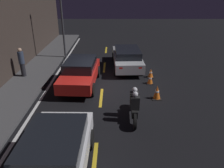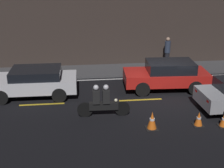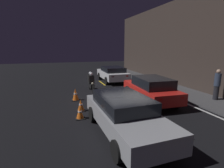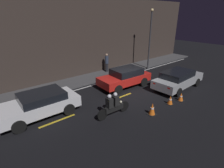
# 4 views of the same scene
# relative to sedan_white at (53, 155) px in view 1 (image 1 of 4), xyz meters

# --- Properties ---
(ground_plane) EXTENTS (56.00, 56.00, 0.00)m
(ground_plane) POSITION_rel_sedan_white_xyz_m (5.95, -1.11, -0.74)
(ground_plane) COLOR black
(raised_curb) EXTENTS (28.00, 2.24, 0.12)m
(raised_curb) POSITION_rel_sedan_white_xyz_m (5.95, 3.26, -0.68)
(raised_curb) COLOR #424244
(raised_curb) RESTS_ON ground
(lane_dash_b) EXTENTS (2.00, 0.14, 0.01)m
(lane_dash_b) POSITION_rel_sedan_white_xyz_m (0.45, -1.11, -0.73)
(lane_dash_b) COLOR gold
(lane_dash_b) RESTS_ON ground
(lane_dash_c) EXTENTS (2.00, 0.14, 0.01)m
(lane_dash_c) POSITION_rel_sedan_white_xyz_m (4.95, -1.11, -0.73)
(lane_dash_c) COLOR gold
(lane_dash_c) RESTS_ON ground
(lane_dash_d) EXTENTS (2.00, 0.14, 0.01)m
(lane_dash_d) POSITION_rel_sedan_white_xyz_m (9.45, -1.11, -0.73)
(lane_dash_d) COLOR gold
(lane_dash_d) RESTS_ON ground
(lane_dash_e) EXTENTS (2.00, 0.14, 0.01)m
(lane_dash_e) POSITION_rel_sedan_white_xyz_m (13.95, -1.11, -0.73)
(lane_dash_e) COLOR gold
(lane_dash_e) RESTS_ON ground
(lane_solid_kerb) EXTENTS (25.20, 0.14, 0.01)m
(lane_solid_kerb) POSITION_rel_sedan_white_xyz_m (5.95, 1.89, -0.73)
(lane_solid_kerb) COLOR silver
(lane_solid_kerb) RESTS_ON ground
(sedan_white) EXTENTS (4.17, 2.05, 1.34)m
(sedan_white) POSITION_rel_sedan_white_xyz_m (0.00, 0.00, 0.00)
(sedan_white) COLOR silver
(sedan_white) RESTS_ON ground
(taxi_red) EXTENTS (4.20, 2.04, 1.44)m
(taxi_red) POSITION_rel_sedan_white_xyz_m (6.51, 0.12, 0.04)
(taxi_red) COLOR red
(taxi_red) RESTS_ON ground
(hatchback_silver) EXTENTS (4.61, 2.01, 1.36)m
(hatchback_silver) POSITION_rel_sedan_white_xyz_m (9.39, -2.66, 0.00)
(hatchback_silver) COLOR #9EA0A5
(hatchback_silver) RESTS_ON ground
(motorcycle) EXTENTS (2.17, 0.38, 1.38)m
(motorcycle) POSITION_rel_sedan_white_xyz_m (3.05, -2.58, -0.09)
(motorcycle) COLOR black
(motorcycle) RESTS_ON ground
(traffic_cone_near) EXTENTS (0.46, 0.46, 0.70)m
(traffic_cone_near) POSITION_rel_sedan_white_xyz_m (4.83, -3.88, -0.39)
(traffic_cone_near) COLOR black
(traffic_cone_near) RESTS_ON ground
(traffic_cone_mid) EXTENTS (0.41, 0.41, 0.57)m
(traffic_cone_mid) POSITION_rel_sedan_white_xyz_m (6.67, -3.83, -0.46)
(traffic_cone_mid) COLOR black
(traffic_cone_mid) RESTS_ON ground
(traffic_cone_far) EXTENTS (0.41, 0.41, 0.57)m
(traffic_cone_far) POSITION_rel_sedan_white_xyz_m (7.62, -4.01, -0.46)
(traffic_cone_far) COLOR black
(traffic_cone_far) RESTS_ON ground
(pedestrian) EXTENTS (0.34, 0.34, 1.74)m
(pedestrian) POSITION_rel_sedan_white_xyz_m (7.55, 3.74, 0.27)
(pedestrian) COLOR black
(pedestrian) RESTS_ON raised_curb
(street_lamp) EXTENTS (0.28, 0.28, 5.76)m
(street_lamp) POSITION_rel_sedan_white_xyz_m (11.52, 1.99, 2.50)
(street_lamp) COLOR #333338
(street_lamp) RESTS_ON ground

